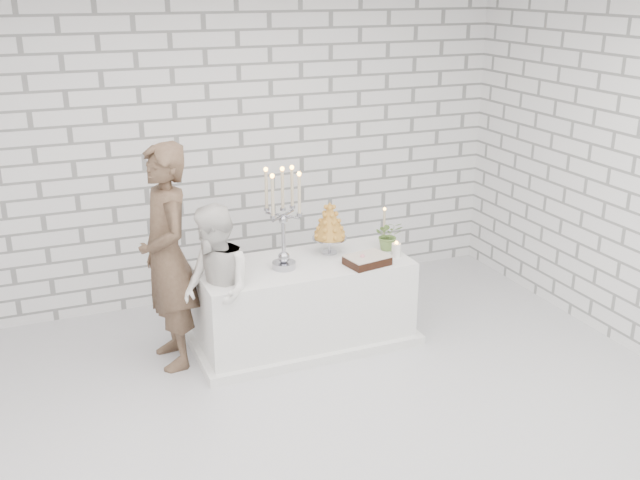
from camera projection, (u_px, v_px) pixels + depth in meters
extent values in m
cube|color=silver|center=(307.00, 426.00, 5.24)|extent=(6.00, 5.00, 0.01)
cube|color=white|center=(210.00, 150.00, 6.91)|extent=(6.00, 0.01, 3.00)
cube|color=white|center=(563.00, 440.00, 2.56)|extent=(6.00, 0.01, 3.00)
cube|color=white|center=(304.00, 303.00, 6.33)|extent=(1.80, 0.80, 0.75)
imported|color=#4E3829|center=(167.00, 257.00, 5.83)|extent=(0.50, 0.71, 1.86)
imported|color=white|center=(216.00, 291.00, 5.77)|extent=(0.57, 0.71, 1.40)
cube|color=black|center=(367.00, 260.00, 6.15)|extent=(0.39, 0.31, 0.08)
cylinder|color=white|center=(396.00, 250.00, 6.32)|extent=(0.09, 0.09, 0.12)
cylinder|color=#C3B292|center=(384.00, 227.00, 6.60)|extent=(0.07, 0.07, 0.32)
imported|color=#557F3E|center=(389.00, 235.00, 6.46)|extent=(0.30, 0.28, 0.27)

